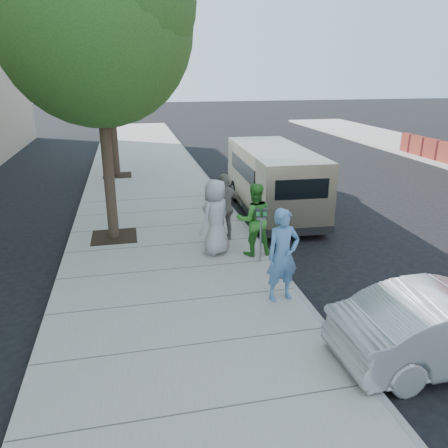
{
  "coord_description": "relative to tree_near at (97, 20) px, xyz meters",
  "views": [
    {
      "loc": [
        -1.76,
        -9.11,
        4.41
      ],
      "look_at": [
        0.27,
        0.13,
        1.1
      ],
      "focal_mm": 35.0,
      "sensor_mm": 36.0,
      "label": 1
    }
  ],
  "objects": [
    {
      "name": "ground",
      "position": [
        2.25,
        -2.4,
        -5.55
      ],
      "size": [
        120.0,
        120.0,
        0.0
      ],
      "primitive_type": "plane",
      "color": "black",
      "rests_on": "ground"
    },
    {
      "name": "person_green_shirt",
      "position": [
        3.34,
        -1.95,
        -4.5
      ],
      "size": [
        0.88,
        0.69,
        1.78
      ],
      "primitive_type": "imported",
      "rotation": [
        0.0,
        0.0,
        3.12
      ],
      "color": "#388C2D",
      "rests_on": "sidewalk"
    },
    {
      "name": "tree_near",
      "position": [
        0.0,
        0.0,
        0.0
      ],
      "size": [
        4.62,
        4.6,
        7.53
      ],
      "color": "black",
      "rests_on": "sidewalk"
    },
    {
      "name": "tree_far",
      "position": [
        -0.0,
        7.6,
        -0.66
      ],
      "size": [
        3.92,
        3.8,
        6.49
      ],
      "color": "black",
      "rests_on": "sidewalk"
    },
    {
      "name": "parking_meter",
      "position": [
        3.36,
        -2.43,
        -4.45
      ],
      "size": [
        0.28,
        0.15,
        1.31
      ],
      "rotation": [
        0.0,
        0.0,
        -0.22
      ],
      "color": "gray",
      "rests_on": "sidewalk"
    },
    {
      "name": "van",
      "position": [
        4.97,
        1.56,
        -4.41
      ],
      "size": [
        2.17,
        5.86,
        2.14
      ],
      "rotation": [
        0.0,
        0.0,
        -0.04
      ],
      "color": "#CCB992",
      "rests_on": "ground"
    },
    {
      "name": "person_striped_polo",
      "position": [
        2.85,
        -0.88,
        -4.49
      ],
      "size": [
        1.15,
        0.81,
        1.81
      ],
      "primitive_type": "imported",
      "rotation": [
        0.0,
        0.0,
        3.53
      ],
      "color": "gray",
      "rests_on": "sidewalk"
    },
    {
      "name": "person_officer",
      "position": [
        3.25,
        -4.22,
        -4.47
      ],
      "size": [
        0.73,
        0.53,
        1.85
      ],
      "primitive_type": "imported",
      "rotation": [
        0.0,
        0.0,
        0.14
      ],
      "color": "#5582B5",
      "rests_on": "sidewalk"
    },
    {
      "name": "person_gray_shirt",
      "position": [
        2.44,
        -1.7,
        -4.46
      ],
      "size": [
        1.08,
        1.04,
        1.87
      ],
      "primitive_type": "imported",
      "rotation": [
        0.0,
        0.0,
        3.83
      ],
      "color": "#A9A9AC",
      "rests_on": "sidewalk"
    },
    {
      "name": "sidewalk",
      "position": [
        1.25,
        -2.4,
        -5.47
      ],
      "size": [
        5.0,
        60.0,
        0.15
      ],
      "primitive_type": "cube",
      "color": "gray",
      "rests_on": "ground"
    },
    {
      "name": "curb_face",
      "position": [
        3.69,
        -2.4,
        -5.47
      ],
      "size": [
        0.12,
        60.0,
        0.16
      ],
      "primitive_type": "cube",
      "color": "gray",
      "rests_on": "ground"
    }
  ]
}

